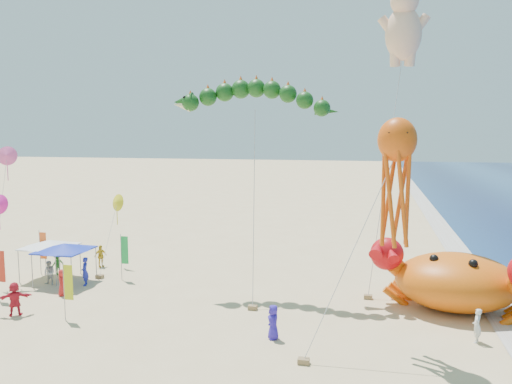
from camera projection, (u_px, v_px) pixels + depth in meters
The scene contains 10 objects.
ground at pixel (282, 311), 28.12m from camera, with size 320.00×320.00×0.00m, color #D1B784.
crab_inflatable at pixel (456, 280), 28.16m from camera, with size 9.11×7.41×3.99m.
dragon_kite at pixel (253, 102), 31.09m from camera, with size 10.18×5.49×13.03m.
cherub_kite at pixel (404, 24), 32.15m from camera, with size 3.18×5.65×19.43m.
octopus_kite at pixel (396, 173), 22.50m from camera, with size 4.86×3.67×10.69m.
canopy_blue at pixel (64, 247), 33.20m from camera, with size 3.43×3.43×2.71m.
canopy_white at pixel (49, 244), 34.26m from camera, with size 3.37×3.37×2.71m.
feather_flags at pixel (60, 261), 31.33m from camera, with size 7.49×7.50×3.20m.
beachgoers at pixel (94, 284), 30.40m from camera, with size 27.43×11.39×1.89m.
small_kites at pixel (42, 197), 34.19m from camera, with size 6.59×9.84×9.17m.
Camera 1 is at (4.78, -26.76, 9.97)m, focal length 35.00 mm.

